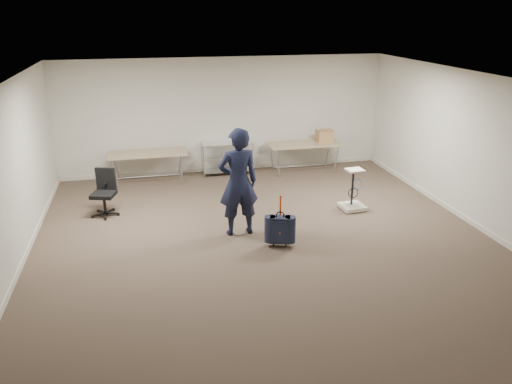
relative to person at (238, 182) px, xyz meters
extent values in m
plane|color=#433528|center=(0.39, -0.69, -0.98)|extent=(9.00, 9.00, 0.00)
plane|color=silver|center=(0.39, 3.81, 0.42)|extent=(8.00, 0.00, 8.00)
plane|color=silver|center=(0.39, -5.19, 0.42)|extent=(8.00, 0.00, 8.00)
plane|color=silver|center=(-3.61, -0.69, 0.42)|extent=(0.00, 9.00, 9.00)
plane|color=silver|center=(4.39, -0.69, 0.42)|extent=(0.00, 9.00, 9.00)
plane|color=silver|center=(0.39, -0.69, 1.82)|extent=(8.00, 8.00, 0.00)
cube|color=beige|center=(0.39, 3.80, -0.93)|extent=(8.00, 0.02, 0.10)
cube|color=beige|center=(-3.60, -0.69, -0.93)|extent=(0.02, 9.00, 0.10)
cube|color=beige|center=(4.38, -0.69, -0.93)|extent=(0.02, 9.00, 0.10)
cube|color=tan|center=(-1.51, 3.26, -0.27)|extent=(1.80, 0.75, 0.03)
cylinder|color=#92939A|center=(-1.51, 3.26, -0.83)|extent=(1.50, 0.02, 0.02)
cylinder|color=#92939A|center=(-2.26, 2.96, -0.64)|extent=(0.13, 0.04, 0.69)
cylinder|color=#92939A|center=(-0.76, 2.96, -0.64)|extent=(0.13, 0.04, 0.69)
cylinder|color=#92939A|center=(-2.26, 3.56, -0.64)|extent=(0.13, 0.04, 0.69)
cylinder|color=#92939A|center=(-0.76, 3.56, -0.64)|extent=(0.13, 0.04, 0.69)
cube|color=tan|center=(2.29, 3.26, -0.27)|extent=(1.80, 0.75, 0.03)
cylinder|color=#92939A|center=(2.29, 3.26, -0.83)|extent=(1.50, 0.02, 0.02)
cylinder|color=#92939A|center=(1.54, 2.96, -0.64)|extent=(0.13, 0.04, 0.69)
cylinder|color=#92939A|center=(3.04, 2.96, -0.64)|extent=(0.13, 0.04, 0.69)
cylinder|color=#92939A|center=(1.54, 3.56, -0.64)|extent=(0.13, 0.04, 0.69)
cylinder|color=#92939A|center=(3.04, 3.56, -0.64)|extent=(0.13, 0.04, 0.69)
cylinder|color=silver|center=(-0.21, 3.28, -0.58)|extent=(0.02, 0.02, 0.80)
cylinder|color=silver|center=(0.99, 3.28, -0.58)|extent=(0.02, 0.02, 0.80)
cylinder|color=silver|center=(-0.21, 3.73, -0.58)|extent=(0.02, 0.02, 0.80)
cylinder|color=silver|center=(0.99, 3.73, -0.58)|extent=(0.02, 0.02, 0.80)
cube|color=silver|center=(0.39, 3.51, -0.88)|extent=(1.20, 0.45, 0.02)
cube|color=silver|center=(0.39, 3.51, -0.53)|extent=(1.20, 0.45, 0.02)
cube|color=silver|center=(0.39, 3.51, -0.20)|extent=(1.20, 0.45, 0.01)
imported|color=black|center=(0.00, 0.00, 0.00)|extent=(0.75, 0.52, 1.97)
cube|color=black|center=(0.58, -0.69, -0.66)|extent=(0.38, 0.28, 0.47)
cube|color=black|center=(0.59, -0.67, -0.91)|extent=(0.33, 0.22, 0.03)
cylinder|color=black|center=(0.48, -0.66, -0.95)|extent=(0.04, 0.07, 0.06)
cylinder|color=black|center=(0.69, -0.72, -0.95)|extent=(0.04, 0.07, 0.06)
torus|color=black|center=(0.58, -0.69, -0.40)|extent=(0.15, 0.06, 0.15)
cube|color=#DF410B|center=(0.59, -0.67, -0.23)|extent=(0.03, 0.01, 0.36)
cylinder|color=black|center=(-2.42, 1.41, -0.94)|extent=(0.56, 0.56, 0.08)
cylinder|color=black|center=(-2.42, 1.41, -0.75)|extent=(0.06, 0.06, 0.37)
cube|color=black|center=(-2.42, 1.41, -0.54)|extent=(0.53, 0.53, 0.07)
cube|color=black|center=(-2.36, 1.61, -0.28)|extent=(0.39, 0.17, 0.45)
cube|color=silver|center=(2.48, 0.62, -0.93)|extent=(0.50, 0.50, 0.07)
cylinder|color=black|center=(2.30, 0.43, -0.96)|extent=(0.06, 0.06, 0.04)
cylinder|color=black|center=(2.48, 0.67, -0.52)|extent=(0.05, 0.05, 0.75)
cube|color=silver|center=(2.48, 0.62, -0.14)|extent=(0.35, 0.31, 0.04)
torus|color=blue|center=(2.53, 0.55, -0.42)|extent=(0.25, 0.12, 0.23)
cube|color=olive|center=(2.83, 3.31, -0.11)|extent=(0.40, 0.31, 0.30)
camera|label=1|loc=(-1.54, -8.17, 2.88)|focal=35.00mm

